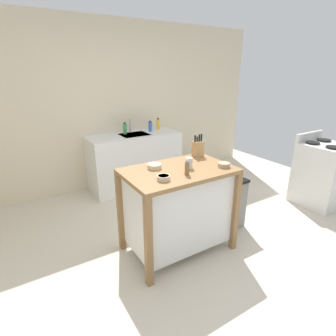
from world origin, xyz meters
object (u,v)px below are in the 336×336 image
Objects in this scene: bottle_dish_soap at (125,129)px; bottle_spray_cleaner at (150,127)px; bowl_ceramic_small at (163,178)px; kitchen_island at (178,206)px; stove at (322,174)px; pepper_grinder at (187,168)px; knife_block at (198,148)px; bowl_ceramic_wide at (154,166)px; sink_faucet at (130,126)px; bowl_stoneware_deep at (224,165)px; bottle_hand_soap at (158,124)px; trash_bin at (229,203)px; drinking_cup at (189,163)px.

bottle_spray_cleaner is (0.44, -0.04, -0.00)m from bottle_dish_soap.
kitchen_island is at bearing 31.14° from bowl_ceramic_small.
stove is at bearing -4.57° from kitchen_island.
knife_block is at bearing 42.83° from pepper_grinder.
kitchen_island is at bearing -36.91° from bowl_ceramic_wide.
bottle_dish_soap is (-0.12, -0.06, -0.02)m from sink_faucet.
sink_faucet is at bearing 73.68° from bowl_ceramic_small.
kitchen_island is 0.64m from bowl_stoneware_deep.
bowl_ceramic_small is 2.67m from stove.
knife_block is 1.42× the size of bottle_spray_cleaner.
bowl_ceramic_small is (-0.27, -0.16, 0.43)m from kitchen_island.
bottle_hand_soap reaches higher than kitchen_island.
bowl_ceramic_small is at bearing -103.72° from bottle_dish_soap.
bowl_ceramic_wide is at bearing 174.28° from trash_bin.
bottle_spray_cleaner is (0.24, 2.03, 0.03)m from bowl_stoneware_deep.
sink_faucet is at bearing 28.22° from bottle_dish_soap.
bottle_hand_soap is at bearing 68.91° from drinking_cup.
trash_bin is at bearing 6.52° from drinking_cup.
sink_faucet is (-0.08, 1.69, -0.02)m from knife_block.
pepper_grinder is (-0.02, -0.16, 0.48)m from kitchen_island.
stove is at bearing -7.46° from bowl_ceramic_wide.
knife_block is at bearing 40.83° from drinking_cup.
bowl_ceramic_small is 0.63× the size of bottle_dish_soap.
knife_block is 0.44m from bowl_stoneware_deep.
bowl_ceramic_small is 0.12× the size of stove.
bowl_ceramic_wide is at bearing -170.70° from knife_block.
sink_faucet is at bearing 133.28° from stove.
drinking_cup is 2.08m from bottle_hand_soap.
bowl_ceramic_wide is 0.64× the size of sink_faucet.
knife_block is at bearing 9.30° from bowl_ceramic_wide.
trash_bin is 2.86× the size of sink_faucet.
sink_faucet is (-0.44, 1.89, 0.69)m from trash_bin.
knife_block is at bearing 30.48° from bowl_ceramic_small.
bowl_ceramic_wide is (-0.62, -0.10, -0.07)m from knife_block.
knife_block is 2.30× the size of drinking_cup.
sink_faucet is (0.34, 1.94, 0.49)m from kitchen_island.
bottle_dish_soap reaches higher than bowl_stoneware_deep.
kitchen_island is 6.11× the size of bottle_spray_cleaner.
bottle_hand_soap is 2.63m from stove.
bottle_spray_cleaner is at bearing 83.35° from bowl_stoneware_deep.
bottle_dish_soap is at bearing 95.60° from bowl_stoneware_deep.
bowl_ceramic_wide is (0.08, 0.31, 0.00)m from bowl_ceramic_small.
drinking_cup is at bearing -93.65° from bottle_dish_soap.
stove reaches higher than bowl_stoneware_deep.
kitchen_island is 4.96× the size of sink_faucet.
stove is at bearing -50.33° from bottle_spray_cleaner.
pepper_grinder is 2.13m from sink_faucet.
bottle_spray_cleaner is (0.56, 1.87, -0.01)m from drinking_cup.
pepper_grinder is 2.05m from bottle_dish_soap.
trash_bin is at bearing -92.05° from bottle_hand_soap.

